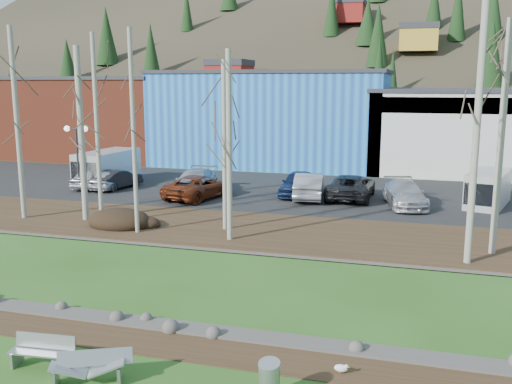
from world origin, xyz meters
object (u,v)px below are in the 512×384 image
(bench_damaged, at_px, (90,367))
(bench_intact, at_px, (42,351))
(car_4, at_px, (298,183))
(van_grey, at_px, (105,168))
(car_2, at_px, (199,187))
(car_9, at_px, (350,187))
(litter_bin, at_px, (269,382))
(car_8, at_px, (93,178))
(car_5, at_px, (309,186))
(car_1, at_px, (118,179))
(seagull, at_px, (341,368))
(van_white, at_px, (488,189))
(car_3, at_px, (195,182))
(car_0, at_px, (111,179))
(street_lamp, at_px, (77,140))
(car_7, at_px, (405,194))
(car_6, at_px, (352,187))

(bench_damaged, bearing_deg, bench_intact, 142.22)
(car_4, relative_size, van_grey, 0.83)
(car_2, height_order, car_9, car_9)
(bench_intact, height_order, car_4, car_4)
(van_grey, bearing_deg, litter_bin, -47.60)
(car_8, bearing_deg, car_5, 178.27)
(car_5, bearing_deg, bench_damaged, 80.50)
(bench_intact, xyz_separation_m, bench_damaged, (1.63, -0.38, -0.01))
(bench_damaged, bearing_deg, litter_bin, -18.43)
(car_1, distance_m, car_2, 6.76)
(seagull, relative_size, car_4, 0.09)
(van_white, xyz_separation_m, van_grey, (-25.38, 0.33, 0.16))
(car_1, height_order, car_8, car_8)
(car_9, relative_size, van_white, 1.08)
(car_3, bearing_deg, van_white, -1.83)
(car_8, bearing_deg, car_0, 176.46)
(street_lamp, bearing_deg, car_7, -1.96)
(car_1, distance_m, van_grey, 2.23)
(seagull, xyz_separation_m, car_7, (0.92, 20.43, 0.70))
(seagull, relative_size, street_lamp, 0.10)
(seagull, bearing_deg, car_7, 104.76)
(street_lamp, height_order, car_6, street_lamp)
(bench_damaged, xyz_separation_m, seagull, (5.89, 2.13, -0.24))
(bench_intact, xyz_separation_m, car_2, (-4.01, 21.01, 0.45))
(car_0, bearing_deg, bench_damaged, 115.45)
(bench_damaged, relative_size, car_2, 0.36)
(car_1, xyz_separation_m, car_6, (15.80, 1.02, 0.09))
(bench_damaged, height_order, street_lamp, street_lamp)
(van_grey, bearing_deg, car_8, -89.24)
(car_5, xyz_separation_m, car_9, (2.40, 0.73, -0.06))
(car_0, height_order, car_8, same)
(car_7, bearing_deg, bench_damaged, -119.87)
(litter_bin, xyz_separation_m, van_grey, (-18.35, 23.79, 0.87))
(bench_damaged, distance_m, car_0, 26.02)
(bench_intact, bearing_deg, car_7, 64.19)
(car_3, xyz_separation_m, car_8, (-7.67, 0.32, -0.10))
(car_3, xyz_separation_m, car_4, (6.50, 1.53, -0.01))
(car_2, relative_size, car_7, 1.06)
(car_1, xyz_separation_m, car_8, (-1.81, -0.18, 0.03))
(car_2, relative_size, car_3, 0.97)
(litter_bin, distance_m, car_4, 23.86)
(car_7, bearing_deg, car_8, 166.39)
(car_6, xyz_separation_m, car_7, (3.23, -1.40, -0.02))
(car_6, xyz_separation_m, car_9, (-0.16, 0.00, 0.00))
(car_4, distance_m, car_5, 1.14)
(car_0, distance_m, car_1, 0.43)
(car_2, bearing_deg, street_lamp, 13.11)
(bench_intact, relative_size, car_8, 0.43)
(seagull, height_order, car_7, car_7)
(car_1, bearing_deg, seagull, 140.52)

